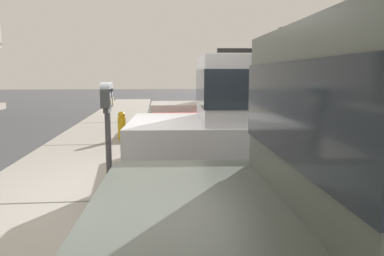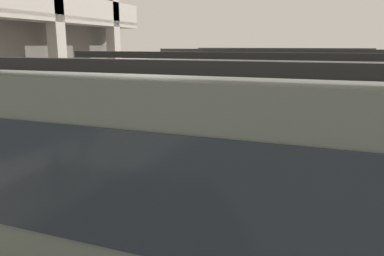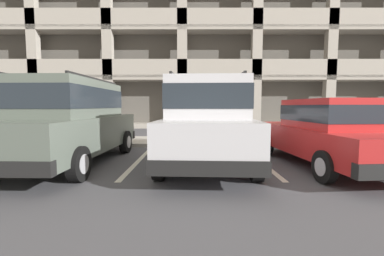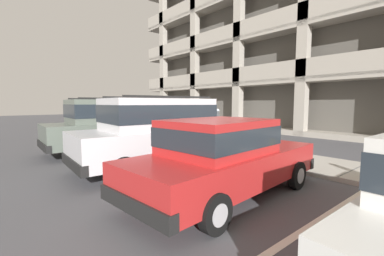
{
  "view_description": "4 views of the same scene",
  "coord_description": "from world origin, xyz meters",
  "views": [
    {
      "loc": [
        -4.73,
        -0.25,
        1.74
      ],
      "look_at": [
        0.32,
        -0.72,
        1.01
      ],
      "focal_mm": 35.0,
      "sensor_mm": 36.0,
      "label": 1
    },
    {
      "loc": [
        -5.02,
        -2.95,
        2.09
      ],
      "look_at": [
        0.19,
        -1.14,
        0.85
      ],
      "focal_mm": 35.0,
      "sensor_mm": 36.0,
      "label": 2
    },
    {
      "loc": [
        -0.18,
        -8.37,
        1.39
      ],
      "look_at": [
        -0.18,
        -1.14,
        0.77
      ],
      "focal_mm": 24.0,
      "sensor_mm": 36.0,
      "label": 3
    },
    {
      "loc": [
        6.3,
        -6.18,
        1.85
      ],
      "look_at": [
        -0.18,
        -0.74,
        1.03
      ],
      "focal_mm": 24.0,
      "sensor_mm": 36.0,
      "label": 4
    }
  ],
  "objects": [
    {
      "name": "parking_meter_near",
      "position": [
        -0.21,
        0.35,
        1.26
      ],
      "size": [
        0.35,
        0.12,
        1.53
      ],
      "color": "#47474C",
      "rests_on": "sidewalk"
    },
    {
      "name": "silver_suv",
      "position": [
        0.18,
        -2.25,
        1.09
      ],
      "size": [
        2.18,
        4.87,
        2.03
      ],
      "rotation": [
        0.0,
        0.0,
        -0.05
      ],
      "color": "silver",
      "rests_on": "ground_plane"
    },
    {
      "name": "blue_coupe",
      "position": [
        6.31,
        -2.38,
        0.82
      ],
      "size": [
        1.87,
        4.5,
        1.54
      ],
      "rotation": [
        0.0,
        0.0,
        -0.01
      ],
      "color": "silver",
      "rests_on": "ground_plane"
    },
    {
      "name": "parking_stall_lines",
      "position": [
        1.54,
        -1.4,
        0.0
      ],
      "size": [
        12.42,
        4.8,
        0.01
      ],
      "color": "silver",
      "rests_on": "ground_plane"
    },
    {
      "name": "sidewalk",
      "position": [
        0.0,
        1.3,
        0.06
      ],
      "size": [
        40.0,
        2.2,
        0.12
      ],
      "color": "#ADA89E",
      "rests_on": "ground_plane"
    },
    {
      "name": "ground_plane",
      "position": [
        0.0,
        0.0,
        -0.05
      ],
      "size": [
        80.0,
        80.0,
        0.1
      ],
      "color": "#4C4C51"
    },
    {
      "name": "fire_hydrant",
      "position": [
        4.7,
        0.65,
        0.46
      ],
      "size": [
        0.3,
        0.3,
        0.7
      ],
      "color": "gold",
      "rests_on": "sidewalk"
    },
    {
      "name": "dark_hatchback",
      "position": [
        2.92,
        -2.52,
        0.82
      ],
      "size": [
        2.12,
        4.61,
        1.54
      ],
      "rotation": [
        0.0,
        0.0,
        0.09
      ],
      "color": "red",
      "rests_on": "ground_plane"
    }
  ]
}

